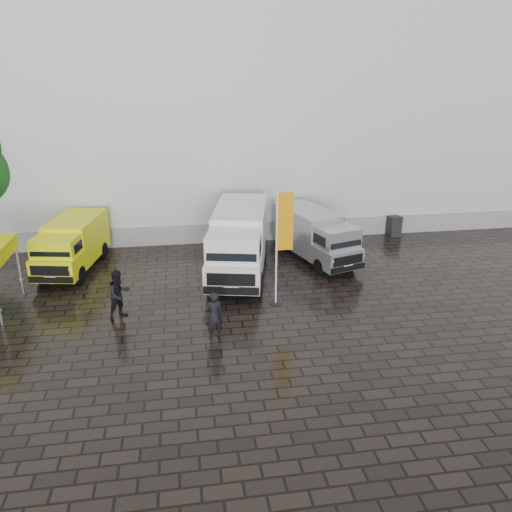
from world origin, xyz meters
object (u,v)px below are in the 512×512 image
(person_tent, at_px, (119,294))
(van_silver, at_px, (315,237))
(person_front, at_px, (214,316))
(van_white, at_px, (239,243))
(van_yellow, at_px, (72,246))
(flagpole, at_px, (281,242))
(wheelie_bin, at_px, (394,226))

(person_tent, bearing_deg, van_silver, -10.61)
(van_silver, bearing_deg, person_tent, -168.75)
(person_front, bearing_deg, person_tent, -49.04)
(van_white, distance_m, van_silver, 3.96)
(van_silver, distance_m, person_front, 8.56)
(van_yellow, bearing_deg, person_tent, -52.45)
(van_silver, bearing_deg, person_front, -145.55)
(flagpole, bearing_deg, van_white, 110.55)
(van_white, xyz_separation_m, person_tent, (-4.86, -3.53, -0.50))
(wheelie_bin, bearing_deg, van_white, -163.43)
(van_silver, height_order, wheelie_bin, van_silver)
(van_white, xyz_separation_m, van_silver, (3.79, 1.12, -0.28))
(van_yellow, relative_size, wheelie_bin, 4.47)
(van_white, height_order, van_silver, van_white)
(van_yellow, bearing_deg, van_silver, 8.61)
(van_white, relative_size, wheelie_bin, 6.03)
(van_yellow, height_order, person_front, van_yellow)
(van_white, relative_size, person_tent, 3.53)
(van_yellow, bearing_deg, person_front, -39.65)
(wheelie_bin, bearing_deg, person_tent, -158.73)
(van_yellow, relative_size, person_tent, 2.61)
(flagpole, bearing_deg, person_tent, -177.49)
(van_silver, distance_m, flagpole, 5.27)
(flagpole, xyz_separation_m, person_tent, (-6.09, -0.27, -1.63))
(van_white, bearing_deg, person_front, -93.16)
(person_front, relative_size, person_tent, 0.91)
(van_white, distance_m, wheelie_bin, 9.89)
(flagpole, height_order, person_tent, flagpole)
(van_white, xyz_separation_m, wheelie_bin, (9.03, 3.93, -0.89))
(flagpole, bearing_deg, van_silver, 59.65)
(person_front, bearing_deg, flagpole, -157.58)
(van_yellow, height_order, wheelie_bin, van_yellow)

